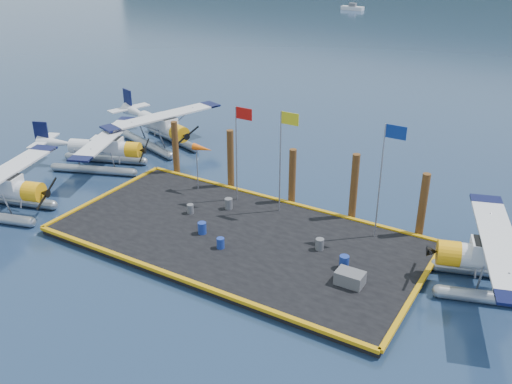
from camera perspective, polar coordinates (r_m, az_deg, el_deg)
ground at (r=31.80m, az=-1.79°, el=-4.98°), size 4000.00×4000.00×0.00m
dock at (r=31.70m, az=-1.79°, el=-4.67°), size 20.00×10.00×0.40m
dock_bumpers at (r=31.56m, az=-1.80°, el=-4.21°), size 20.25×10.25×0.18m
seaplane_b at (r=42.08m, az=-15.06°, el=4.09°), size 8.47×8.98×3.25m
seaplane_c at (r=45.41m, az=-9.44°, el=6.38°), size 9.30×9.95×3.56m
seaplane_d at (r=29.41m, az=23.57°, el=-6.52°), size 9.43×10.08×3.61m
drum_0 at (r=34.03m, az=-6.58°, el=-1.68°), size 0.40×0.40×0.57m
drum_1 at (r=30.34m, az=-3.57°, el=-5.12°), size 0.42×0.42×0.59m
drum_2 at (r=28.94m, az=8.80°, el=-6.93°), size 0.49×0.49×0.69m
drum_3 at (r=31.77m, az=-5.41°, el=-3.60°), size 0.48×0.48×0.67m
drum_4 at (r=30.33m, az=6.38°, el=-5.21°), size 0.45×0.45×0.63m
drum_5 at (r=34.35m, az=-2.76°, el=-1.17°), size 0.47×0.47×0.67m
crate at (r=27.80m, az=9.38°, el=-8.48°), size 1.34×0.89×0.67m
flagpole_red at (r=33.95m, az=-1.70°, el=5.26°), size 1.14×0.08×6.00m
flagpole_yellow at (r=32.49m, az=2.77°, el=4.51°), size 1.14×0.08×6.20m
flagpole_blue at (r=30.28m, az=12.82°, el=2.64°), size 1.14×0.08×6.50m
windsock at (r=35.82m, az=-5.37°, el=4.26°), size 1.40×0.44×3.12m
piling_0 at (r=39.44m, az=-8.04°, el=4.22°), size 0.44×0.44×4.00m
piling_1 at (r=36.90m, az=-2.56°, el=3.11°), size 0.44×0.44×4.20m
piling_2 at (r=34.89m, az=3.64°, el=1.36°), size 0.44×0.44×3.80m
piling_3 at (r=33.32m, az=9.76°, el=0.30°), size 0.44×0.44×4.30m
piling_4 at (r=32.36m, az=16.30°, el=-1.49°), size 0.44×0.44×4.00m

